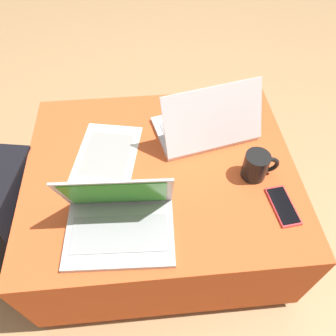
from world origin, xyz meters
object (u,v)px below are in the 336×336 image
at_px(laptop_near, 119,220).
at_px(coffee_mug, 257,166).
at_px(cell_phone, 283,206).
at_px(backpack, 6,214).
at_px(paper_sheet, 107,154).
at_px(laptop_far, 207,125).

xyz_separation_m(laptop_near, coffee_mug, (0.45, 0.16, 0.00)).
bearing_deg(cell_phone, laptop_near, 176.92).
relative_size(backpack, paper_sheet, 1.52).
bearing_deg(cell_phone, laptop_far, 112.82).
xyz_separation_m(paper_sheet, coffee_mug, (0.50, -0.14, 0.05)).
relative_size(paper_sheet, coffee_mug, 2.73).
bearing_deg(cell_phone, paper_sheet, 148.03).
distance_m(cell_phone, backpack, 1.02).
distance_m(laptop_far, backpack, 0.85).
xyz_separation_m(laptop_far, coffee_mug, (0.13, -0.21, 0.00)).
height_order(cell_phone, paper_sheet, cell_phone).
xyz_separation_m(laptop_near, laptop_far, (0.32, 0.37, -0.00)).
xyz_separation_m(laptop_near, cell_phone, (0.51, 0.03, -0.04)).
xyz_separation_m(cell_phone, paper_sheet, (-0.56, 0.27, -0.00)).
height_order(cell_phone, coffee_mug, coffee_mug).
distance_m(laptop_far, cell_phone, 0.39).
xyz_separation_m(laptop_far, paper_sheet, (-0.37, -0.07, -0.05)).
height_order(laptop_far, paper_sheet, laptop_far).
distance_m(paper_sheet, coffee_mug, 0.52).
bearing_deg(laptop_far, laptop_near, 36.29).
relative_size(laptop_near, cell_phone, 2.16).
distance_m(cell_phone, coffee_mug, 0.15).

